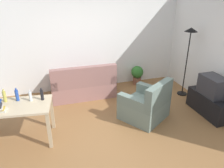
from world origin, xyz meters
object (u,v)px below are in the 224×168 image
(tv_stand, at_px, (209,104))
(tv, at_px, (213,86))
(potted_plant, at_px, (137,74))
(bottle_clear, at_px, (30,96))
(desk, at_px, (17,111))
(bottle_dark, at_px, (42,95))
(couch, at_px, (83,85))
(armchair, at_px, (146,105))
(torchiere_lamp, at_px, (189,44))
(bottle_squat, at_px, (5,96))
(bottle_blue, at_px, (17,95))

(tv_stand, xyz_separation_m, tv, (0.00, -0.00, 0.46))
(potted_plant, bearing_deg, bottle_clear, -149.38)
(desk, height_order, potted_plant, desk)
(tv_stand, relative_size, bottle_dark, 4.58)
(couch, xyz_separation_m, tv, (2.63, -1.74, 0.39))
(potted_plant, xyz_separation_m, bottle_dark, (-2.69, -1.73, 0.53))
(tv, bearing_deg, armchair, 80.52)
(couch, relative_size, torchiere_lamp, 0.92)
(tv_stand, bearing_deg, bottle_clear, 84.95)
(couch, height_order, armchair, same)
(desk, bearing_deg, torchiere_lamp, 18.69)
(couch, relative_size, bottle_clear, 7.60)
(desk, xyz_separation_m, bottle_squat, (-0.20, 0.21, 0.22))
(bottle_blue, bearing_deg, tv_stand, -5.96)
(desk, bearing_deg, tv_stand, 4.13)
(tv_stand, bearing_deg, couch, 56.42)
(tv_stand, xyz_separation_m, desk, (-4.08, 0.24, 0.41))
(bottle_squat, relative_size, bottle_clear, 1.14)
(torchiere_lamp, distance_m, bottle_clear, 3.93)
(tv, height_order, bottle_squat, bottle_squat)
(couch, height_order, potted_plant, couch)
(couch, xyz_separation_m, desk, (-1.46, -1.50, 0.34))
(tv_stand, distance_m, potted_plant, 2.26)
(bottle_dark, bearing_deg, couch, 54.92)
(tv, bearing_deg, desk, 86.68)
(tv_stand, distance_m, bottle_blue, 4.14)
(bottle_blue, bearing_deg, tv, -5.95)
(bottle_squat, height_order, bottle_dark, bottle_squat)
(couch, bearing_deg, bottle_clear, 49.38)
(desk, relative_size, bottle_dark, 5.33)
(tv, height_order, bottle_blue, bottle_blue)
(tv, relative_size, desk, 0.47)
(desk, xyz_separation_m, armchair, (2.60, 0.01, -0.33))
(armchair, bearing_deg, bottle_clear, -35.28)
(armchair, xyz_separation_m, bottle_dark, (-2.14, 0.07, 0.54))
(desk, distance_m, bottle_squat, 0.36)
(bottle_clear, bearing_deg, armchair, -2.20)
(bottle_dark, bearing_deg, armchair, -1.93)
(desk, relative_size, potted_plant, 2.25)
(tv, height_order, bottle_clear, bottle_clear)
(bottle_squat, xyz_separation_m, bottle_clear, (0.45, -0.11, -0.02))
(bottle_blue, xyz_separation_m, bottle_clear, (0.24, -0.09, -0.02))
(couch, distance_m, bottle_dark, 1.82)
(bottle_squat, xyz_separation_m, bottle_dark, (0.66, -0.13, -0.00))
(couch, distance_m, tv_stand, 3.15)
(armchair, bearing_deg, tv, 137.44)
(desk, bearing_deg, couch, 53.36)
(potted_plant, bearing_deg, armchair, -106.98)
(armchair, xyz_separation_m, bottle_clear, (-2.35, 0.09, 0.53))
(tv, relative_size, potted_plant, 1.05)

